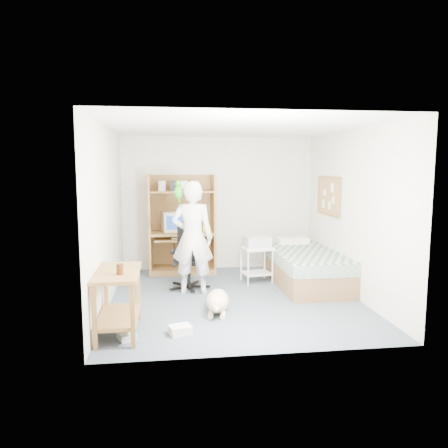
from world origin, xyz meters
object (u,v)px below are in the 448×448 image
side_desk (118,292)px  dog (217,301)px  computer_hutch (182,228)px  person (192,238)px  bed (305,267)px  printer_cart (257,259)px  office_chair (189,265)px

side_desk → dog: 1.41m
computer_hutch → side_desk: (-0.85, -2.94, -0.33)m
computer_hutch → person: computer_hutch is taller
bed → side_desk: bearing=-147.5°
computer_hutch → dog: (0.39, -2.35, -0.67)m
printer_cart → computer_hutch: bearing=134.7°
person → printer_cart: bearing=-145.0°
person → bed: bearing=-162.4°
printer_cart → office_chair: bearing=-179.2°
side_desk → person: person is taller
bed → person: (-1.89, -0.27, 0.58)m
side_desk → office_chair: office_chair is taller
computer_hutch → dog: size_ratio=1.93×
bed → person: person is taller
side_desk → printer_cart: bearing=45.0°
person → computer_hutch: bearing=-76.0°
computer_hutch → printer_cart: size_ratio=3.01×
computer_hutch → office_chair: 1.18m
bed → person: bearing=-171.8°
computer_hutch → office_chair: size_ratio=1.72×
dog → computer_hutch: bearing=108.4°
office_chair → dog: office_chair is taller
computer_hutch → dog: computer_hutch is taller
office_chair → person: bearing=-73.0°
office_chair → printer_cart: 1.18m
computer_hutch → office_chair: computer_hutch is taller
office_chair → person: size_ratio=0.60×
printer_cart → person: bearing=-164.7°
computer_hutch → side_desk: computer_hutch is taller
bed → dog: bed is taller
dog → office_chair: bearing=113.1°
computer_hutch → bed: bearing=-29.3°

